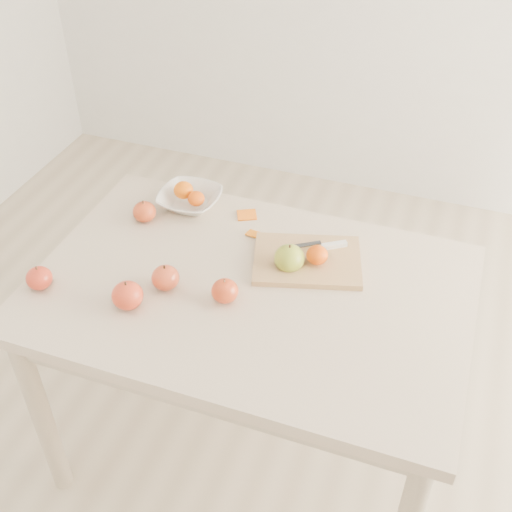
% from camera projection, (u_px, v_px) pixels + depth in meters
% --- Properties ---
extents(ground, '(3.50, 3.50, 0.00)m').
position_uv_depth(ground, '(251.00, 445.00, 2.24)').
color(ground, '#C6B293').
rests_on(ground, ground).
extents(table, '(1.20, 0.80, 0.75)m').
position_uv_depth(table, '(250.00, 312.00, 1.83)').
color(table, beige).
rests_on(table, ground).
extents(cutting_board, '(0.35, 0.30, 0.02)m').
position_uv_depth(cutting_board, '(307.00, 260.00, 1.84)').
color(cutting_board, '#AA8155').
rests_on(cutting_board, table).
extents(board_tangerine, '(0.06, 0.06, 0.05)m').
position_uv_depth(board_tangerine, '(317.00, 255.00, 1.80)').
color(board_tangerine, '#CC5B07').
rests_on(board_tangerine, cutting_board).
extents(fruit_bowl, '(0.20, 0.20, 0.05)m').
position_uv_depth(fruit_bowl, '(190.00, 199.00, 2.05)').
color(fruit_bowl, white).
rests_on(fruit_bowl, table).
extents(bowl_tangerine_near, '(0.06, 0.06, 0.06)m').
position_uv_depth(bowl_tangerine_near, '(183.00, 190.00, 2.05)').
color(bowl_tangerine_near, orange).
rests_on(bowl_tangerine_near, fruit_bowl).
extents(bowl_tangerine_far, '(0.05, 0.05, 0.05)m').
position_uv_depth(bowl_tangerine_far, '(196.00, 199.00, 2.02)').
color(bowl_tangerine_far, '#E63C08').
rests_on(bowl_tangerine_far, fruit_bowl).
extents(orange_peel_a, '(0.07, 0.07, 0.01)m').
position_uv_depth(orange_peel_a, '(247.00, 216.00, 2.02)').
color(orange_peel_a, orange).
rests_on(orange_peel_a, table).
extents(orange_peel_b, '(0.05, 0.04, 0.01)m').
position_uv_depth(orange_peel_b, '(254.00, 235.00, 1.94)').
color(orange_peel_b, orange).
rests_on(orange_peel_b, table).
extents(paring_knife, '(0.16, 0.09, 0.01)m').
position_uv_depth(paring_knife, '(330.00, 245.00, 1.87)').
color(paring_knife, white).
rests_on(paring_knife, cutting_board).
extents(apple_green, '(0.09, 0.09, 0.08)m').
position_uv_depth(apple_green, '(289.00, 258.00, 1.80)').
color(apple_green, '#648514').
rests_on(apple_green, table).
extents(apple_red_b, '(0.08, 0.08, 0.07)m').
position_uv_depth(apple_red_b, '(165.00, 278.00, 1.74)').
color(apple_red_b, maroon).
rests_on(apple_red_b, table).
extents(apple_red_e, '(0.07, 0.07, 0.07)m').
position_uv_depth(apple_red_e, '(225.00, 291.00, 1.70)').
color(apple_red_e, '#9E0814').
rests_on(apple_red_e, table).
extents(apple_red_c, '(0.08, 0.08, 0.08)m').
position_uv_depth(apple_red_c, '(127.00, 295.00, 1.68)').
color(apple_red_c, maroon).
rests_on(apple_red_c, table).
extents(apple_red_a, '(0.07, 0.07, 0.06)m').
position_uv_depth(apple_red_a, '(144.00, 212.00, 1.98)').
color(apple_red_a, '#8A0504').
rests_on(apple_red_a, table).
extents(apple_red_d, '(0.07, 0.07, 0.06)m').
position_uv_depth(apple_red_d, '(39.00, 278.00, 1.74)').
color(apple_red_d, '#950707').
rests_on(apple_red_d, table).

